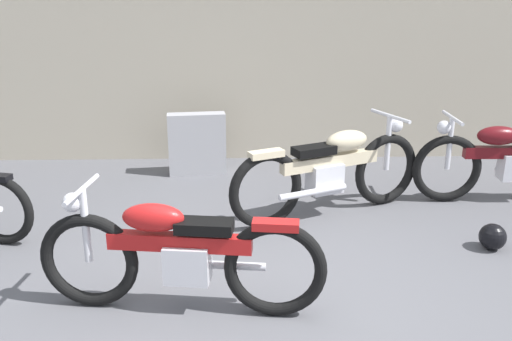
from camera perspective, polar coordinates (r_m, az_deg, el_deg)
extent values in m
plane|color=#56565B|center=(4.24, -0.57, -14.37)|extent=(40.00, 40.00, 0.00)
cube|color=#B2A893|center=(7.61, -1.23, 11.84)|extent=(18.00, 0.30, 2.83)
cube|color=#9E9EA3|center=(7.05, -6.01, 2.69)|extent=(0.73, 0.28, 0.78)
sphere|color=black|center=(5.54, 22.89, -6.22)|extent=(0.24, 0.24, 0.24)
torus|color=black|center=(5.64, -24.57, -3.64)|extent=(0.68, 0.24, 0.68)
torus|color=black|center=(6.21, 13.05, 0.10)|extent=(0.75, 0.41, 0.78)
torus|color=black|center=(5.46, 1.02, -1.98)|extent=(0.75, 0.41, 0.78)
cube|color=silver|center=(5.76, 6.99, -0.75)|extent=(0.40, 0.34, 0.30)
cube|color=beige|center=(5.74, 7.51, 0.94)|extent=(1.05, 0.55, 0.13)
ellipsoid|color=beige|center=(5.79, 9.19, 3.01)|extent=(0.52, 0.39, 0.21)
cube|color=black|center=(5.60, 5.91, 2.05)|extent=(0.47, 0.35, 0.09)
cube|color=beige|center=(5.34, 1.04, 1.69)|extent=(0.37, 0.26, 0.06)
cylinder|color=silver|center=(6.12, 13.25, 2.72)|extent=(0.06, 0.06, 0.59)
cylinder|color=silver|center=(6.05, 13.46, 5.41)|extent=(0.29, 0.58, 0.04)
sphere|color=silver|center=(6.13, 14.01, 4.50)|extent=(0.15, 0.15, 0.15)
cylinder|color=silver|center=(5.58, 5.80, -2.19)|extent=(0.71, 0.36, 0.06)
torus|color=black|center=(4.34, -16.57, -8.76)|extent=(0.74, 0.18, 0.74)
torus|color=black|center=(4.05, 1.96, -10.01)|extent=(0.74, 0.18, 0.74)
cube|color=silver|center=(4.12, -6.97, -9.28)|extent=(0.35, 0.24, 0.28)
cube|color=#B21919|center=(4.06, -7.76, -7.21)|extent=(1.04, 0.23, 0.12)
ellipsoid|color=#B21919|center=(4.03, -10.40, -4.71)|extent=(0.47, 0.26, 0.20)
cube|color=black|center=(3.97, -5.27, -5.65)|extent=(0.42, 0.23, 0.08)
cube|color=#B21919|center=(3.90, 2.01, -5.56)|extent=(0.34, 0.16, 0.06)
cylinder|color=silver|center=(4.23, -16.92, -5.39)|extent=(0.06, 0.06, 0.56)
cylinder|color=silver|center=(4.12, -17.27, -1.85)|extent=(0.11, 0.59, 0.04)
sphere|color=silver|center=(4.19, -18.17, -3.10)|extent=(0.14, 0.14, 0.14)
cylinder|color=silver|center=(4.23, -3.85, -9.53)|extent=(0.71, 0.15, 0.06)
torus|color=black|center=(6.46, 18.80, 0.17)|extent=(0.76, 0.11, 0.75)
ellipsoid|color=#590F14|center=(6.55, 23.37, 3.27)|extent=(0.46, 0.22, 0.21)
cylinder|color=silver|center=(6.38, 19.06, 2.60)|extent=(0.06, 0.06, 0.57)
cylinder|color=silver|center=(6.32, 19.33, 5.07)|extent=(0.05, 0.60, 0.04)
sphere|color=silver|center=(6.31, 18.53, 4.18)|extent=(0.14, 0.14, 0.14)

